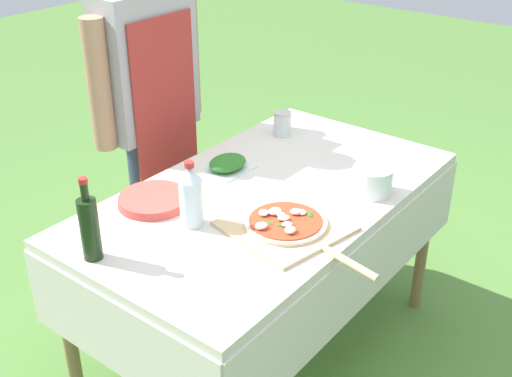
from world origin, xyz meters
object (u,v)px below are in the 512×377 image
(prep_table, at_px, (266,213))
(oil_bottle, at_px, (90,227))
(pizza_on_peel, at_px, (288,225))
(herb_container, at_px, (228,164))
(water_bottle, at_px, (191,196))
(sauce_jar, at_px, (282,125))
(plate_stack, at_px, (154,200))
(person_cook, at_px, (150,99))
(mixing_tub, at_px, (372,180))

(prep_table, xyz_separation_m, oil_bottle, (-0.65, 0.16, 0.19))
(pizza_on_peel, bearing_deg, herb_container, 75.12)
(water_bottle, height_order, sauce_jar, water_bottle)
(pizza_on_peel, relative_size, oil_bottle, 2.16)
(pizza_on_peel, height_order, plate_stack, pizza_on_peel)
(pizza_on_peel, distance_m, oil_bottle, 0.62)
(water_bottle, relative_size, plate_stack, 0.91)
(oil_bottle, height_order, plate_stack, oil_bottle)
(prep_table, height_order, water_bottle, water_bottle)
(prep_table, bearing_deg, pizza_on_peel, -127.77)
(oil_bottle, distance_m, plate_stack, 0.36)
(person_cook, bearing_deg, prep_table, 81.41)
(oil_bottle, height_order, water_bottle, oil_bottle)
(prep_table, height_order, mixing_tub, mixing_tub)
(water_bottle, bearing_deg, sauce_jar, 14.29)
(mixing_tub, distance_m, plate_stack, 0.77)
(water_bottle, relative_size, sauce_jar, 2.19)
(prep_table, distance_m, plate_stack, 0.41)
(sauce_jar, bearing_deg, prep_table, -150.25)
(herb_container, xyz_separation_m, sauce_jar, (0.40, 0.03, 0.02))
(herb_container, relative_size, sauce_jar, 1.83)
(person_cook, height_order, mixing_tub, person_cook)
(herb_container, distance_m, plate_stack, 0.36)
(oil_bottle, relative_size, herb_container, 1.43)
(plate_stack, bearing_deg, pizza_on_peel, -72.01)
(person_cook, height_order, pizza_on_peel, person_cook)
(oil_bottle, bearing_deg, mixing_tub, -27.78)
(plate_stack, bearing_deg, mixing_tub, -46.18)
(person_cook, relative_size, oil_bottle, 5.79)
(pizza_on_peel, xyz_separation_m, oil_bottle, (-0.49, 0.36, 0.09))
(herb_container, bearing_deg, sauce_jar, 4.72)
(water_bottle, bearing_deg, person_cook, 55.77)
(herb_container, bearing_deg, person_cook, 82.80)
(oil_bottle, relative_size, plate_stack, 1.08)
(pizza_on_peel, height_order, water_bottle, water_bottle)
(plate_stack, bearing_deg, water_bottle, -94.75)
(herb_container, distance_m, mixing_tub, 0.55)
(prep_table, distance_m, mixing_tub, 0.40)
(plate_stack, xyz_separation_m, sauce_jar, (0.75, 0.00, 0.03))
(prep_table, height_order, herb_container, herb_container)
(prep_table, relative_size, person_cook, 0.94)
(herb_container, bearing_deg, water_bottle, -156.28)
(oil_bottle, bearing_deg, water_bottle, -17.42)
(person_cook, xyz_separation_m, oil_bottle, (-0.76, -0.53, -0.06))
(oil_bottle, relative_size, water_bottle, 1.19)
(pizza_on_peel, bearing_deg, water_bottle, 133.15)
(oil_bottle, distance_m, herb_container, 0.70)
(person_cook, height_order, sauce_jar, person_cook)
(sauce_jar, bearing_deg, plate_stack, -179.97)
(mixing_tub, relative_size, plate_stack, 0.58)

